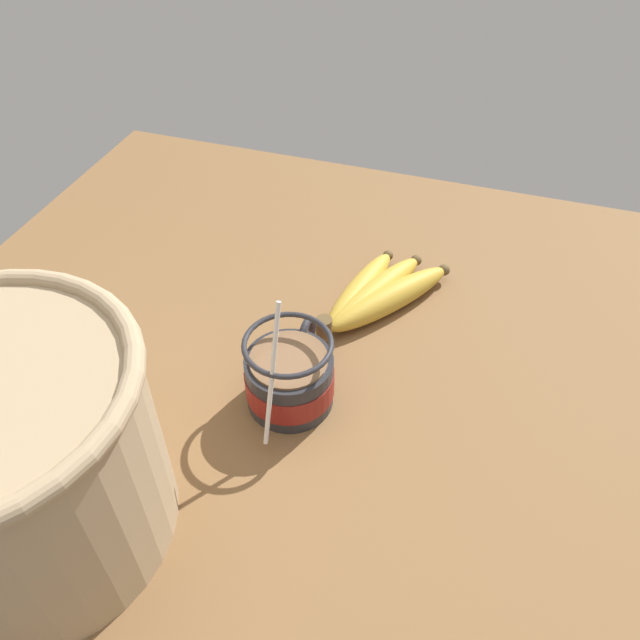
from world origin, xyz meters
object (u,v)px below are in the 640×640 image
(coffee_mug, at_px, (290,377))
(small_plate, at_px, (29,379))
(banana_bunch, at_px, (377,294))
(woven_basket, at_px, (6,456))

(coffee_mug, height_order, small_plate, coffee_mug)
(coffee_mug, xyz_separation_m, banana_bunch, (0.19, -0.05, -0.02))
(woven_basket, distance_m, small_plate, 0.22)
(banana_bunch, relative_size, woven_basket, 0.73)
(coffee_mug, relative_size, small_plate, 1.03)
(coffee_mug, bearing_deg, woven_basket, 141.25)
(coffee_mug, xyz_separation_m, woven_basket, (-0.21, 0.17, 0.07))
(coffee_mug, bearing_deg, small_plate, 103.02)
(banana_bunch, height_order, small_plate, banana_bunch)
(banana_bunch, bearing_deg, woven_basket, 150.77)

